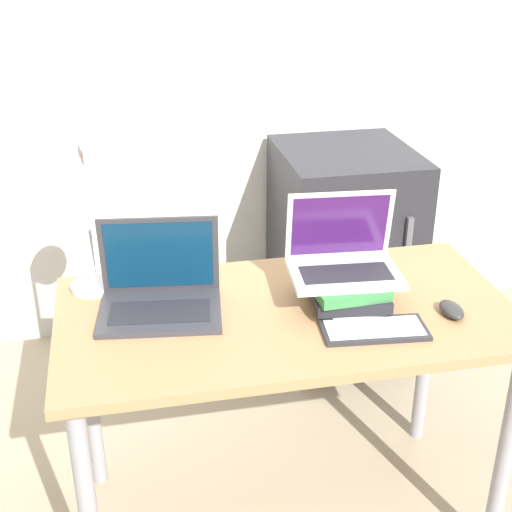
# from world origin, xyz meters

# --- Properties ---
(wall_back) EXTENTS (8.00, 0.05, 2.70)m
(wall_back) POSITION_xyz_m (0.00, 1.65, 1.35)
(wall_back) COLOR silver
(wall_back) RESTS_ON ground_plane
(desk) EXTENTS (1.31, 0.68, 0.78)m
(desk) POSITION_xyz_m (0.00, 0.34, 0.68)
(desk) COLOR #9E754C
(desk) RESTS_ON ground_plane
(laptop_left) EXTENTS (0.37, 0.29, 0.26)m
(laptop_left) POSITION_xyz_m (-0.35, 0.42, 0.83)
(laptop_left) COLOR #333338
(laptop_left) RESTS_ON desk
(book_stack) EXTENTS (0.23, 0.25, 0.08)m
(book_stack) POSITION_xyz_m (0.18, 0.34, 0.82)
(book_stack) COLOR white
(book_stack) RESTS_ON desk
(laptop_on_books) EXTENTS (0.33, 0.24, 0.23)m
(laptop_on_books) POSITION_xyz_m (0.17, 0.38, 0.91)
(laptop_on_books) COLOR silver
(laptop_on_books) RESTS_ON book_stack
(wireless_keyboard) EXTENTS (0.30, 0.16, 0.01)m
(wireless_keyboard) POSITION_xyz_m (0.20, 0.18, 0.78)
(wireless_keyboard) COLOR #28282D
(wireless_keyboard) RESTS_ON desk
(mouse) EXTENTS (0.06, 0.10, 0.03)m
(mouse) POSITION_xyz_m (0.45, 0.22, 0.79)
(mouse) COLOR #2D2D2D
(mouse) RESTS_ON desk
(desk_lamp) EXTENTS (0.23, 0.20, 0.59)m
(desk_lamp) POSITION_xyz_m (-0.47, 0.55, 1.22)
(desk_lamp) COLOR silver
(desk_lamp) RESTS_ON desk
(mini_fridge) EXTENTS (0.55, 0.61, 0.93)m
(mini_fridge) POSITION_xyz_m (0.49, 1.30, 0.46)
(mini_fridge) COLOR #232328
(mini_fridge) RESTS_ON ground_plane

